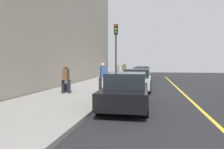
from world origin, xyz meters
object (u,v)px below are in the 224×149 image
(parked_car_black, at_px, (126,91))
(pedestrian_brown_coat, at_px, (66,78))
(rolling_suitcase, at_px, (66,88))
(parked_car_silver, at_px, (138,80))
(parked_car_green, at_px, (143,72))
(pedestrian_olive_coat, at_px, (124,69))
(pedestrian_grey_coat, at_px, (117,70))
(parked_car_charcoal, at_px, (142,74))
(pedestrian_blue_coat, at_px, (103,75))
(traffic_light_pole, at_px, (116,45))

(parked_car_black, relative_size, pedestrian_brown_coat, 2.47)
(parked_car_black, bearing_deg, rolling_suitcase, -126.20)
(parked_car_silver, relative_size, rolling_suitcase, 5.46)
(parked_car_green, bearing_deg, pedestrian_olive_coat, -68.70)
(pedestrian_grey_coat, bearing_deg, parked_car_charcoal, 40.38)
(parked_car_silver, bearing_deg, pedestrian_olive_coat, -168.30)
(pedestrian_olive_coat, xyz_separation_m, pedestrian_grey_coat, (1.90, -0.64, -0.05))
(parked_car_green, distance_m, pedestrian_brown_coat, 17.19)
(parked_car_green, relative_size, pedestrian_olive_coat, 2.50)
(parked_car_green, bearing_deg, pedestrian_brown_coat, -12.88)
(rolling_suitcase, bearing_deg, pedestrian_brown_coat, 28.11)
(pedestrian_blue_coat, relative_size, traffic_light_pole, 0.39)
(parked_car_black, height_order, pedestrian_brown_coat, pedestrian_brown_coat)
(pedestrian_olive_coat, relative_size, pedestrian_grey_coat, 1.05)
(pedestrian_brown_coat, bearing_deg, rolling_suitcase, -151.89)
(parked_car_black, height_order, traffic_light_pole, traffic_light_pole)
(parked_car_charcoal, bearing_deg, pedestrian_grey_coat, -139.62)
(parked_car_silver, height_order, rolling_suitcase, parked_car_silver)
(parked_car_black, bearing_deg, parked_car_green, -179.77)
(traffic_light_pole, bearing_deg, rolling_suitcase, -41.70)
(parked_car_charcoal, bearing_deg, rolling_suitcase, -23.17)
(pedestrian_olive_coat, height_order, rolling_suitcase, pedestrian_olive_coat)
(parked_car_charcoal, relative_size, pedestrian_blue_coat, 2.67)
(parked_car_black, distance_m, pedestrian_brown_coat, 4.73)
(parked_car_charcoal, bearing_deg, parked_car_green, -178.50)
(pedestrian_grey_coat, relative_size, pedestrian_brown_coat, 1.03)
(pedestrian_brown_coat, xyz_separation_m, rolling_suitcase, (-0.35, -0.19, -0.64))
(pedestrian_blue_coat, height_order, pedestrian_brown_coat, pedestrian_blue_coat)
(pedestrian_grey_coat, bearing_deg, rolling_suitcase, -4.12)
(parked_car_green, height_order, parked_car_silver, same)
(pedestrian_blue_coat, height_order, rolling_suitcase, pedestrian_blue_coat)
(pedestrian_brown_coat, relative_size, rolling_suitcase, 1.93)
(parked_car_green, distance_m, rolling_suitcase, 16.89)
(pedestrian_blue_coat, bearing_deg, rolling_suitcase, -50.07)
(parked_car_green, distance_m, pedestrian_olive_coat, 2.60)
(pedestrian_blue_coat, bearing_deg, pedestrian_olive_coat, -178.55)
(parked_car_charcoal, relative_size, traffic_light_pole, 1.05)
(traffic_light_pole, height_order, rolling_suitcase, traffic_light_pole)
(pedestrian_brown_coat, bearing_deg, pedestrian_blue_coat, 138.32)
(pedestrian_blue_coat, bearing_deg, parked_car_black, 24.57)
(pedestrian_olive_coat, bearing_deg, traffic_light_pole, 4.58)
(rolling_suitcase, bearing_deg, parked_car_charcoal, 156.83)
(parked_car_green, height_order, parked_car_charcoal, same)
(parked_car_silver, xyz_separation_m, parked_car_black, (5.96, -0.11, -0.00))
(parked_car_silver, xyz_separation_m, pedestrian_blue_coat, (1.31, -2.24, 0.35))
(parked_car_charcoal, xyz_separation_m, pedestrian_blue_coat, (8.14, -2.22, 0.35))
(pedestrian_blue_coat, bearing_deg, traffic_light_pole, 153.25)
(parked_car_silver, xyz_separation_m, rolling_suitcase, (2.96, -4.21, -0.35))
(pedestrian_olive_coat, bearing_deg, rolling_suitcase, -5.98)
(traffic_light_pole, bearing_deg, parked_car_green, 174.08)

